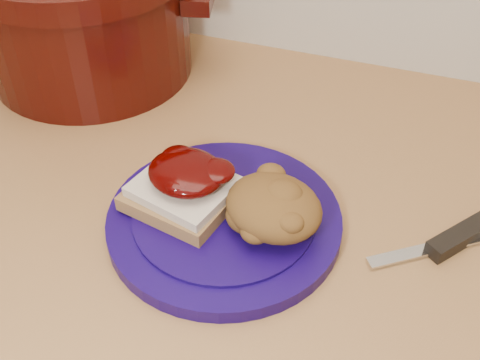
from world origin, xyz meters
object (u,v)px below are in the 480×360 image
(butter_knife, at_px, (452,244))
(plate, at_px, (224,221))
(dutch_oven, at_px, (85,13))
(pepper_grinder, at_px, (119,7))

(butter_knife, bearing_deg, plate, 156.59)
(plate, bearing_deg, butter_knife, 12.26)
(plate, relative_size, dutch_oven, 0.68)
(plate, distance_m, dutch_oven, 0.37)
(butter_knife, xyz_separation_m, dutch_oven, (-0.50, 0.18, 0.08))
(plate, height_order, dutch_oven, dutch_oven)
(butter_knife, bearing_deg, dutch_oven, 124.51)
(plate, xyz_separation_m, dutch_oven, (-0.28, 0.23, 0.08))
(dutch_oven, xyz_separation_m, pepper_grinder, (0.02, 0.06, -0.02))
(butter_knife, height_order, dutch_oven, dutch_oven)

